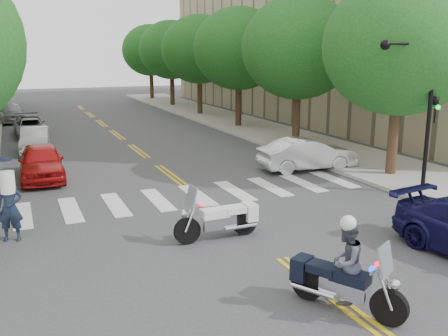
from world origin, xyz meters
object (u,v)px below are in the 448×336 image
convertible (307,154)px  motorcycle_police (343,268)px  officer_standing (10,208)px  motorcycle_parked (224,219)px

convertible → motorcycle_police: bearing=155.3°
officer_standing → convertible: size_ratio=0.44×
motorcycle_police → convertible: motorcycle_police is taller
motorcycle_parked → motorcycle_police: bearing=-174.7°
officer_standing → motorcycle_police: bearing=-32.7°
motorcycle_police → officer_standing: 9.43m
motorcycle_police → motorcycle_parked: bearing=-111.5°
motorcycle_parked → officer_standing: bearing=66.8°
motorcycle_parked → convertible: bearing=-49.1°
motorcycle_parked → officer_standing: size_ratio=1.32×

